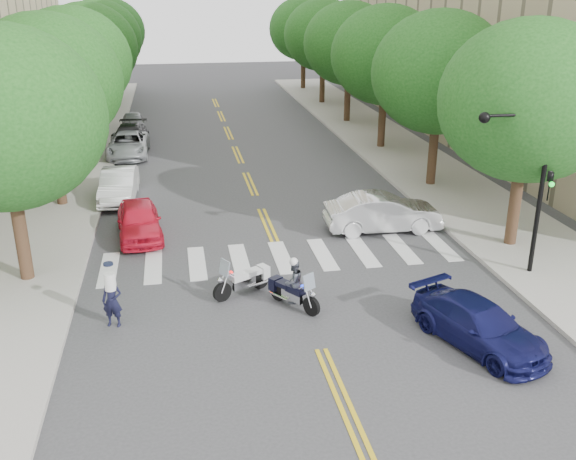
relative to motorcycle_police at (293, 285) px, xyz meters
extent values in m
plane|color=#38383A|center=(0.31, -2.64, -0.74)|extent=(140.00, 140.00, 0.00)
cube|color=#9E9991|center=(-9.19, 19.36, -0.67)|extent=(5.00, 60.00, 0.15)
cube|color=#9E9991|center=(9.81, 19.36, -0.67)|extent=(5.00, 60.00, 0.15)
cylinder|color=#382316|center=(-8.49, 3.36, 0.92)|extent=(0.44, 0.44, 3.32)
ellipsoid|color=#184B15|center=(-8.49, 3.36, 4.82)|extent=(6.40, 6.40, 5.76)
cylinder|color=#382316|center=(-8.49, 11.36, 0.92)|extent=(0.44, 0.44, 3.32)
ellipsoid|color=#184B15|center=(-8.49, 11.36, 4.82)|extent=(6.40, 6.40, 5.76)
cylinder|color=#382316|center=(-8.49, 19.36, 0.92)|extent=(0.44, 0.44, 3.32)
ellipsoid|color=#184B15|center=(-8.49, 19.36, 4.82)|extent=(6.40, 6.40, 5.76)
cylinder|color=#382316|center=(-8.49, 27.36, 0.92)|extent=(0.44, 0.44, 3.32)
ellipsoid|color=#184B15|center=(-8.49, 27.36, 4.82)|extent=(6.40, 6.40, 5.76)
cylinder|color=#382316|center=(-8.49, 35.36, 0.92)|extent=(0.44, 0.44, 3.32)
ellipsoid|color=#184B15|center=(-8.49, 35.36, 4.82)|extent=(6.40, 6.40, 5.76)
cylinder|color=#382316|center=(-8.49, 43.36, 0.92)|extent=(0.44, 0.44, 3.32)
ellipsoid|color=#184B15|center=(-8.49, 43.36, 4.82)|extent=(6.40, 6.40, 5.76)
cylinder|color=#382316|center=(9.11, 3.36, 0.92)|extent=(0.44, 0.44, 3.32)
ellipsoid|color=#184B15|center=(9.11, 3.36, 4.82)|extent=(6.40, 6.40, 5.76)
cylinder|color=#382316|center=(9.11, 11.36, 0.92)|extent=(0.44, 0.44, 3.32)
ellipsoid|color=#184B15|center=(9.11, 11.36, 4.82)|extent=(6.40, 6.40, 5.76)
cylinder|color=#382316|center=(9.11, 19.36, 0.92)|extent=(0.44, 0.44, 3.32)
ellipsoid|color=#184B15|center=(9.11, 19.36, 4.82)|extent=(6.40, 6.40, 5.76)
cylinder|color=#382316|center=(9.11, 27.36, 0.92)|extent=(0.44, 0.44, 3.32)
ellipsoid|color=#184B15|center=(9.11, 27.36, 4.82)|extent=(6.40, 6.40, 5.76)
cylinder|color=#382316|center=(9.11, 35.36, 0.92)|extent=(0.44, 0.44, 3.32)
ellipsoid|color=#184B15|center=(9.11, 35.36, 4.82)|extent=(6.40, 6.40, 5.76)
cylinder|color=#382316|center=(9.11, 43.36, 0.92)|extent=(0.44, 0.44, 3.32)
ellipsoid|color=#184B15|center=(9.11, 43.36, 4.82)|extent=(6.40, 6.40, 5.76)
cylinder|color=black|center=(8.51, 0.86, 2.26)|extent=(0.16, 0.16, 6.00)
cylinder|color=black|center=(7.31, 0.86, 4.86)|extent=(2.40, 0.10, 0.10)
sphere|color=black|center=(6.21, 0.86, 4.81)|extent=(0.36, 0.36, 0.36)
imported|color=black|center=(8.76, 0.86, 2.46)|extent=(0.16, 0.20, 1.00)
sphere|color=#0CCC26|center=(8.76, 0.71, 2.56)|extent=(0.18, 0.18, 0.18)
cylinder|color=black|center=(0.46, -0.67, -0.44)|extent=(0.45, 0.58, 0.61)
cylinder|color=black|center=(-0.36, 0.52, -0.44)|extent=(0.48, 0.60, 0.61)
cube|color=silver|center=(0.03, -0.04, -0.34)|extent=(0.70, 0.83, 0.29)
cube|color=black|center=(0.08, -0.11, -0.11)|extent=(0.63, 0.70, 0.20)
cube|color=black|center=(-0.20, 0.29, -0.09)|extent=(0.58, 0.61, 0.14)
cube|color=black|center=(-0.43, 0.63, -0.20)|extent=(0.48, 0.45, 0.41)
cube|color=#8C99A5|center=(0.40, -0.58, 0.34)|extent=(0.45, 0.37, 0.49)
cube|color=red|center=(0.40, -0.39, 0.18)|extent=(0.13, 0.13, 0.07)
cube|color=#0C26E5|center=(0.22, -0.51, 0.18)|extent=(0.13, 0.13, 0.07)
imported|color=#474C56|center=(0.03, -0.04, 0.13)|extent=(0.87, 0.83, 1.42)
sphere|color=silver|center=(0.03, -0.04, 0.79)|extent=(0.27, 0.27, 0.27)
cylinder|color=black|center=(-2.12, 0.76, -0.43)|extent=(0.62, 0.42, 0.63)
cylinder|color=black|center=(-0.82, 1.47, -0.43)|extent=(0.64, 0.45, 0.63)
cube|color=silver|center=(-1.43, 1.14, -0.33)|extent=(0.88, 0.66, 0.30)
cube|color=silver|center=(-1.51, 1.09, -0.09)|extent=(0.73, 0.61, 0.20)
cube|color=silver|center=(-1.06, 1.34, -0.07)|extent=(0.63, 0.57, 0.15)
cube|color=silver|center=(-0.69, 1.54, -0.19)|extent=(0.44, 0.49, 0.42)
cube|color=#8C99A5|center=(-2.02, 0.81, 0.37)|extent=(0.35, 0.48, 0.51)
cube|color=red|center=(-1.82, 0.79, 0.21)|extent=(0.13, 0.13, 0.07)
cube|color=#0C26E5|center=(-1.93, 0.99, 0.21)|extent=(0.13, 0.13, 0.07)
imported|color=black|center=(-5.39, -0.24, 0.07)|extent=(0.67, 0.53, 1.62)
imported|color=silver|center=(4.81, 5.86, 0.03)|extent=(4.73, 1.78, 1.54)
imported|color=#111347|center=(4.66, -3.14, -0.12)|extent=(3.15, 4.62, 1.24)
imported|color=red|center=(-4.89, 6.86, -0.04)|extent=(2.03, 4.25, 1.40)
imported|color=white|center=(-5.99, 11.86, -0.03)|extent=(1.68, 4.41, 1.43)
imported|color=#A9ACB1|center=(-5.99, 20.11, -0.06)|extent=(2.37, 4.98, 1.37)
imported|color=black|center=(-5.99, 21.86, -0.02)|extent=(2.37, 5.11, 1.45)
imported|color=#949499|center=(-5.99, 26.86, -0.10)|extent=(1.82, 3.91, 1.30)
camera|label=1|loc=(-3.29, -17.55, 8.67)|focal=40.00mm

